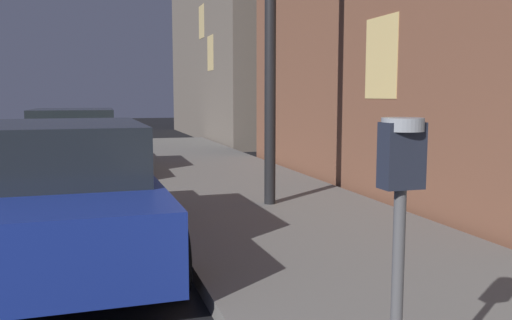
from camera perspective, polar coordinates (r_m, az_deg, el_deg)
parking_meter at (r=2.55m, az=14.90°, el=-3.72°), size 0.19×0.19×1.46m
car_blue at (r=5.93m, az=-19.72°, el=-3.20°), size 2.09×4.31×1.43m
car_green at (r=11.83m, az=-18.54°, el=1.58°), size 2.12×4.47×1.43m
building_far at (r=23.09m, az=2.79°, el=13.24°), size 7.35×11.67×8.61m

